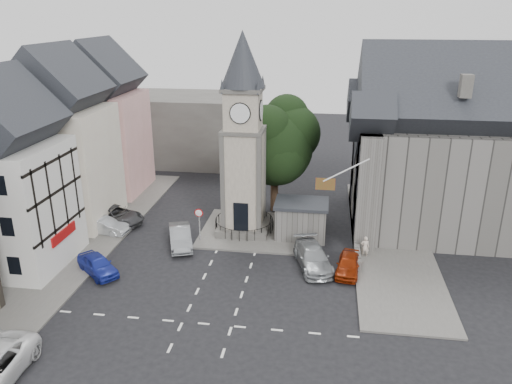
% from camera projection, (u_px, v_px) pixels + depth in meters
% --- Properties ---
extents(ground, '(120.00, 120.00, 0.00)m').
position_uv_depth(ground, '(225.00, 278.00, 34.83)').
color(ground, black).
rests_on(ground, ground).
extents(pavement_west, '(6.00, 30.00, 0.14)m').
position_uv_depth(pavement_west, '(94.00, 231.00, 42.06)').
color(pavement_west, '#595651').
rests_on(pavement_west, ground).
extents(pavement_east, '(6.00, 26.00, 0.14)m').
position_uv_depth(pavement_east, '(389.00, 239.00, 40.62)').
color(pavement_east, '#595651').
rests_on(pavement_east, ground).
extents(central_island, '(10.00, 8.00, 0.16)m').
position_uv_depth(central_island, '(262.00, 231.00, 42.03)').
color(central_island, '#595651').
rests_on(central_island, ground).
extents(road_markings, '(20.00, 8.00, 0.01)m').
position_uv_depth(road_markings, '(207.00, 324.00, 29.72)').
color(road_markings, silver).
rests_on(road_markings, ground).
extents(clock_tower, '(4.86, 4.86, 16.25)m').
position_uv_depth(clock_tower, '(243.00, 137.00, 39.45)').
color(clock_tower, '#4C4944').
rests_on(clock_tower, ground).
extents(stone_shelter, '(4.30, 3.30, 3.08)m').
position_uv_depth(stone_shelter, '(301.00, 219.00, 40.62)').
color(stone_shelter, '#595652').
rests_on(stone_shelter, ground).
extents(town_tree, '(7.20, 7.20, 10.80)m').
position_uv_depth(town_tree, '(275.00, 137.00, 44.23)').
color(town_tree, black).
rests_on(town_tree, ground).
extents(warning_sign_post, '(0.70, 0.19, 2.85)m').
position_uv_depth(warning_sign_post, '(199.00, 218.00, 39.61)').
color(warning_sign_post, black).
rests_on(warning_sign_post, ground).
extents(terrace_pink, '(8.10, 7.60, 12.80)m').
position_uv_depth(terrace_pink, '(103.00, 128.00, 49.51)').
color(terrace_pink, '#D39991').
rests_on(terrace_pink, ground).
extents(terrace_cream, '(8.10, 7.60, 12.80)m').
position_uv_depth(terrace_cream, '(63.00, 149.00, 42.07)').
color(terrace_cream, beige).
rests_on(terrace_cream, ground).
extents(terrace_tudor, '(8.10, 7.60, 12.00)m').
position_uv_depth(terrace_tudor, '(6.00, 184.00, 34.78)').
color(terrace_tudor, silver).
rests_on(terrace_tudor, ground).
extents(backdrop_west, '(20.00, 10.00, 8.00)m').
position_uv_depth(backdrop_west, '(174.00, 128.00, 61.08)').
color(backdrop_west, '#4C4944').
rests_on(backdrop_west, ground).
extents(east_building, '(14.40, 11.40, 12.60)m').
position_uv_depth(east_building, '(437.00, 157.00, 40.80)').
color(east_building, '#595652').
rests_on(east_building, ground).
extents(east_boundary_wall, '(0.40, 16.00, 0.90)m').
position_uv_depth(east_boundary_wall, '(354.00, 223.00, 42.73)').
color(east_boundary_wall, '#595652').
rests_on(east_boundary_wall, ground).
extents(flagpole, '(3.68, 0.10, 2.74)m').
position_uv_depth(flagpole, '(346.00, 170.00, 35.06)').
color(flagpole, white).
rests_on(flagpole, ground).
extents(car_west_blue, '(4.15, 3.85, 1.38)m').
position_uv_depth(car_west_blue, '(98.00, 265.00, 35.20)').
color(car_west_blue, '#1B2897').
rests_on(car_west_blue, ground).
extents(car_west_silver, '(4.32, 1.95, 1.37)m').
position_uv_depth(car_west_silver, '(104.00, 226.00, 41.53)').
color(car_west_silver, '#A5A9AD').
rests_on(car_west_silver, ground).
extents(car_west_grey, '(6.05, 4.31, 1.53)m').
position_uv_depth(car_west_grey, '(114.00, 215.00, 43.54)').
color(car_west_grey, '#343437').
rests_on(car_west_grey, ground).
extents(car_island_silver, '(3.13, 4.94, 1.54)m').
position_uv_depth(car_island_silver, '(180.00, 237.00, 39.35)').
color(car_island_silver, gray).
rests_on(car_island_silver, ground).
extents(car_island_east, '(3.48, 5.63, 1.52)m').
position_uv_depth(car_island_east, '(313.00, 257.00, 36.11)').
color(car_island_east, '#94989B').
rests_on(car_island_east, ground).
extents(car_east_red, '(2.13, 4.13, 1.34)m').
position_uv_depth(car_east_red, '(348.00, 264.00, 35.31)').
color(car_east_red, maroon).
rests_on(car_east_red, ground).
extents(pedestrian, '(0.63, 0.42, 1.72)m').
position_uv_depth(pedestrian, '(365.00, 247.00, 37.45)').
color(pedestrian, beige).
rests_on(pedestrian, ground).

